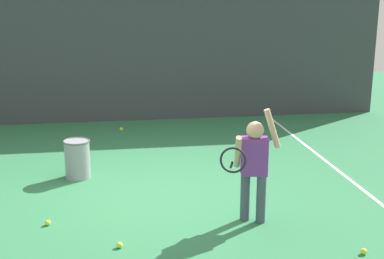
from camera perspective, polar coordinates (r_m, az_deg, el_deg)
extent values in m
plane|color=#2D7247|center=(6.98, -4.37, -7.15)|extent=(20.00, 20.00, 0.00)
cube|color=white|center=(8.57, 14.49, -3.38)|extent=(0.05, 9.00, 0.00)
cube|color=#383D42|center=(10.79, -6.34, 9.41)|extent=(10.49, 0.08, 3.23)
cylinder|color=slate|center=(10.85, -6.36, 9.83)|extent=(0.09, 0.09, 3.38)
cylinder|color=slate|center=(12.18, 18.71, 9.69)|extent=(0.09, 0.09, 3.38)
cylinder|color=#3F4C59|center=(6.16, 5.83, -7.35)|extent=(0.11, 0.11, 0.58)
cylinder|color=#3F4C59|center=(6.12, 7.57, -7.54)|extent=(0.11, 0.11, 0.58)
cube|color=#72338C|center=(5.97, 6.84, -2.91)|extent=(0.32, 0.22, 0.44)
sphere|color=tan|center=(5.88, 6.93, -0.08)|extent=(0.20, 0.20, 0.20)
cylinder|color=tan|center=(5.92, 8.78, 0.12)|extent=(0.22, 0.10, 0.46)
cylinder|color=tan|center=(5.87, 5.04, -2.46)|extent=(0.11, 0.30, 0.43)
cylinder|color=black|center=(5.79, 4.35, -3.90)|extent=(0.07, 0.24, 0.15)
torus|color=black|center=(5.54, 4.52, -3.35)|extent=(0.31, 0.21, 0.26)
cylinder|color=gray|center=(7.69, -12.43, -3.22)|extent=(0.36, 0.36, 0.55)
torus|color=#595B60|center=(7.61, -12.55, -1.25)|extent=(0.38, 0.38, 0.02)
sphere|color=#CCE033|center=(5.65, -7.94, -12.41)|extent=(0.07, 0.07, 0.07)
sphere|color=#CCE033|center=(6.32, -15.52, -9.80)|extent=(0.07, 0.07, 0.07)
sphere|color=#CCE033|center=(5.75, 18.29, -12.56)|extent=(0.07, 0.07, 0.07)
sphere|color=#CCE033|center=(10.21, -7.74, 0.05)|extent=(0.07, 0.07, 0.07)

